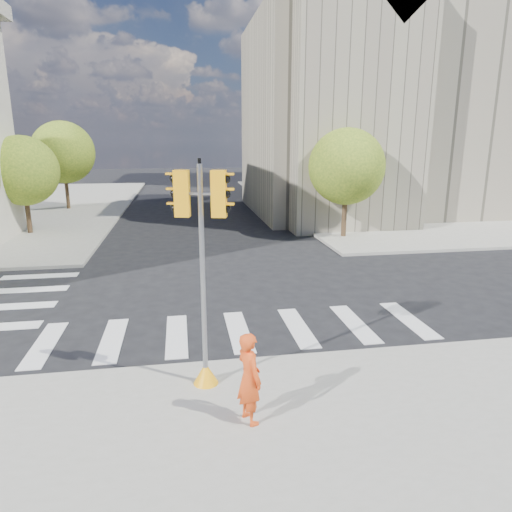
# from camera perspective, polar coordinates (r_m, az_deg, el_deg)

# --- Properties ---
(ground) EXTENTS (160.00, 160.00, 0.00)m
(ground) POSITION_cam_1_polar(r_m,az_deg,el_deg) (15.50, -2.79, -6.43)
(ground) COLOR black
(ground) RESTS_ON ground
(sidewalk_far_right) EXTENTS (28.00, 40.00, 0.15)m
(sidewalk_far_right) POSITION_cam_1_polar(r_m,az_deg,el_deg) (46.16, 18.70, 6.83)
(sidewalk_far_right) COLOR gray
(sidewalk_far_right) RESTS_ON ground
(civic_building) EXTENTS (26.00, 16.00, 19.39)m
(civic_building) POSITION_cam_1_polar(r_m,az_deg,el_deg) (37.74, 18.48, 16.31)
(civic_building) COLOR gray
(civic_building) RESTS_ON ground
(office_tower) EXTENTS (20.00, 18.00, 30.00)m
(office_tower) POSITION_cam_1_polar(r_m,az_deg,el_deg) (61.90, 14.23, 22.75)
(office_tower) COLOR #9EA0A3
(office_tower) RESTS_ON ground
(tree_lw_mid) EXTENTS (4.00, 4.00, 5.77)m
(tree_lw_mid) POSITION_cam_1_polar(r_m,az_deg,el_deg) (29.81, -27.14, 9.45)
(tree_lw_mid) COLOR #382616
(tree_lw_mid) RESTS_ON ground
(tree_lw_far) EXTENTS (4.80, 4.80, 6.95)m
(tree_lw_far) POSITION_cam_1_polar(r_m,az_deg,el_deg) (39.43, -22.97, 11.83)
(tree_lw_far) COLOR #382616
(tree_lw_far) RESTS_ON ground
(tree_re_near) EXTENTS (4.20, 4.20, 6.16)m
(tree_re_near) POSITION_cam_1_polar(r_m,az_deg,el_deg) (26.10, 11.25, 10.89)
(tree_re_near) COLOR #382616
(tree_re_near) RESTS_ON ground
(tree_re_mid) EXTENTS (4.60, 4.60, 6.66)m
(tree_re_mid) POSITION_cam_1_polar(r_m,az_deg,el_deg) (37.56, 4.74, 12.53)
(tree_re_mid) COLOR #382616
(tree_re_mid) RESTS_ON ground
(tree_re_far) EXTENTS (4.00, 4.00, 5.88)m
(tree_re_far) POSITION_cam_1_polar(r_m,az_deg,el_deg) (49.29, 1.25, 12.42)
(tree_re_far) COLOR #382616
(tree_re_far) RESTS_ON ground
(lamp_near) EXTENTS (0.35, 0.18, 8.11)m
(lamp_near) POSITION_cam_1_polar(r_m,az_deg,el_deg) (30.01, 9.50, 12.39)
(lamp_near) COLOR black
(lamp_near) RESTS_ON sidewalk_far_right
(lamp_far) EXTENTS (0.35, 0.18, 8.11)m
(lamp_far) POSITION_cam_1_polar(r_m,az_deg,el_deg) (43.50, 3.43, 13.09)
(lamp_far) COLOR black
(lamp_far) RESTS_ON sidewalk_far_right
(traffic_signal) EXTENTS (1.08, 0.56, 4.99)m
(traffic_signal) POSITION_cam_1_polar(r_m,az_deg,el_deg) (9.88, -6.60, -4.70)
(traffic_signal) COLOR #FFA60D
(traffic_signal) RESTS_ON sidewalk_near
(photographer) EXTENTS (0.66, 0.79, 1.85)m
(photographer) POSITION_cam_1_polar(r_m,az_deg,el_deg) (9.02, -0.85, -14.99)
(photographer) COLOR #E24615
(photographer) RESTS_ON sidewalk_near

